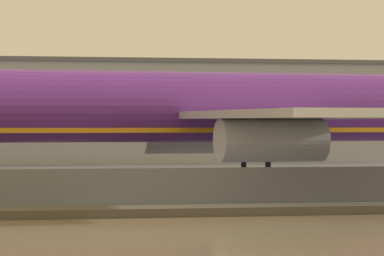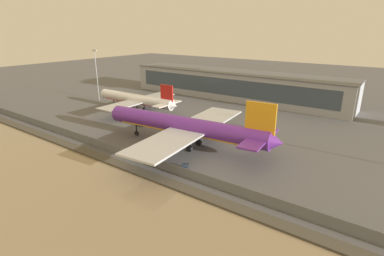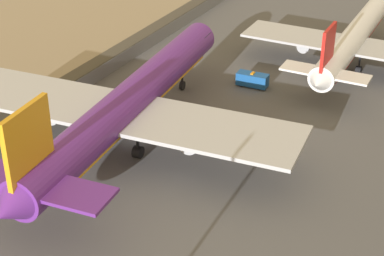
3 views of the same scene
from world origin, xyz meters
TOP-DOWN VIEW (x-y plane):
  - ground_plane at (0.00, 0.00)m, footprint 500.00×500.00m
  - shoreline_seawall at (0.00, -20.50)m, footprint 320.00×3.00m
  - perimeter_fence at (0.00, -16.00)m, footprint 280.00×0.10m
  - cargo_jet_purple at (1.18, -0.09)m, footprint 58.16×50.50m
  - passenger_jet_white_red at (-39.89, 19.78)m, footprint 44.07×37.62m
  - baggage_tug at (10.46, -13.04)m, footprint 2.84×3.58m
  - ops_van at (-24.22, 7.69)m, footprint 2.39×5.31m
  - terminal_building at (-18.68, 65.52)m, footprint 111.53×19.15m
  - apron_light_mast_apron_east at (-69.71, 23.28)m, footprint 3.20×0.40m

SIDE VIEW (x-z plane):
  - ground_plane at x=0.00m, z-range 0.00..0.00m
  - shoreline_seawall at x=0.00m, z-range 0.00..0.50m
  - baggage_tug at x=10.46m, z-range -0.09..1.71m
  - perimeter_fence at x=0.00m, z-range 0.00..2.48m
  - ops_van at x=-24.22m, z-range 0.04..2.52m
  - passenger_jet_white_red at x=-39.89m, z-range -1.52..11.35m
  - cargo_jet_purple at x=1.18m, z-range -1.91..14.23m
  - terminal_building at x=-18.68m, z-range 0.01..13.38m
  - apron_light_mast_apron_east at x=-69.71m, z-range 1.31..25.30m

